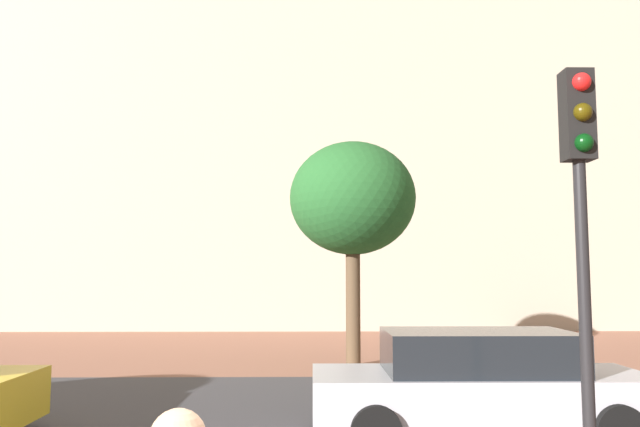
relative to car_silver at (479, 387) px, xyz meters
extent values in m
plane|color=#93604C|center=(-1.84, 4.18, -0.70)|extent=(120.00, 120.00, 0.00)
cube|color=#38383D|center=(-1.84, 1.59, -0.70)|extent=(120.00, 7.24, 0.00)
cube|color=#B2A893|center=(-3.21, 21.76, 6.75)|extent=(29.70, 11.36, 14.89)
cube|color=#B2A893|center=(-4.07, 21.76, 14.64)|extent=(5.12, 5.12, 30.68)
cylinder|color=#B2A893|center=(10.14, 17.58, 7.87)|extent=(2.80, 2.80, 17.14)
cube|color=#B2B2BC|center=(0.00, 0.00, -0.16)|extent=(4.57, 1.72, 0.72)
cube|color=black|center=(0.00, 0.00, 0.48)|extent=(2.56, 1.51, 0.56)
cylinder|color=black|center=(1.51, 0.86, -0.38)|extent=(0.64, 0.22, 0.64)
cylinder|color=black|center=(-1.51, 0.86, -0.38)|extent=(0.64, 0.22, 0.64)
cylinder|color=black|center=(-6.94, 0.90, -0.38)|extent=(0.64, 0.22, 0.64)
cylinder|color=black|center=(0.31, -2.76, 0.98)|extent=(0.12, 0.12, 3.35)
cube|color=black|center=(0.31, -2.76, 3.10)|extent=(0.28, 0.24, 0.90)
sphere|color=red|center=(0.31, -2.89, 3.40)|extent=(0.18, 0.18, 0.18)
sphere|color=#3C3306|center=(0.31, -2.89, 3.10)|extent=(0.18, 0.18, 0.18)
sphere|color=#06330C|center=(0.31, -2.89, 2.80)|extent=(0.18, 0.18, 0.18)
cylinder|color=brown|center=(-1.27, 6.82, 0.74)|extent=(0.36, 0.36, 2.88)
ellipsoid|color=#235B28|center=(-1.27, 6.82, 3.44)|extent=(3.15, 3.15, 2.84)
camera|label=1|loc=(-2.31, -8.78, 1.55)|focal=35.23mm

